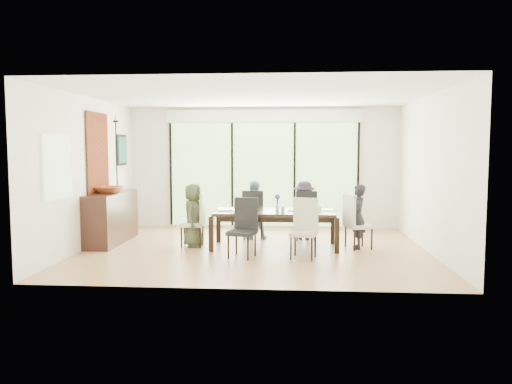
# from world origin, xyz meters

# --- Properties ---
(floor) EXTENTS (6.00, 5.00, 0.01)m
(floor) POSITION_xyz_m (0.00, 0.00, -0.01)
(floor) COLOR #955F3B
(floor) RESTS_ON ground
(ceiling) EXTENTS (6.00, 5.00, 0.01)m
(ceiling) POSITION_xyz_m (0.00, 0.00, 2.71)
(ceiling) COLOR white
(ceiling) RESTS_ON wall_back
(wall_back) EXTENTS (6.00, 0.02, 2.70)m
(wall_back) POSITION_xyz_m (0.00, 2.51, 1.35)
(wall_back) COLOR silver
(wall_back) RESTS_ON floor
(wall_front) EXTENTS (6.00, 0.02, 2.70)m
(wall_front) POSITION_xyz_m (0.00, -2.51, 1.35)
(wall_front) COLOR silver
(wall_front) RESTS_ON floor
(wall_left) EXTENTS (0.02, 5.00, 2.70)m
(wall_left) POSITION_xyz_m (-3.01, 0.00, 1.35)
(wall_left) COLOR silver
(wall_left) RESTS_ON floor
(wall_right) EXTENTS (0.02, 5.00, 2.70)m
(wall_right) POSITION_xyz_m (3.01, 0.00, 1.35)
(wall_right) COLOR silver
(wall_right) RESTS_ON floor
(glass_doors) EXTENTS (4.20, 0.02, 2.30)m
(glass_doors) POSITION_xyz_m (0.00, 2.47, 1.20)
(glass_doors) COLOR #598C3F
(glass_doors) RESTS_ON wall_back
(blinds_header) EXTENTS (4.40, 0.06, 0.28)m
(blinds_header) POSITION_xyz_m (0.00, 2.46, 2.50)
(blinds_header) COLOR white
(blinds_header) RESTS_ON wall_back
(mullion_a) EXTENTS (0.05, 0.04, 2.30)m
(mullion_a) POSITION_xyz_m (-2.10, 2.46, 1.20)
(mullion_a) COLOR black
(mullion_a) RESTS_ON wall_back
(mullion_b) EXTENTS (0.05, 0.04, 2.30)m
(mullion_b) POSITION_xyz_m (-0.70, 2.46, 1.20)
(mullion_b) COLOR black
(mullion_b) RESTS_ON wall_back
(mullion_c) EXTENTS (0.05, 0.04, 2.30)m
(mullion_c) POSITION_xyz_m (0.70, 2.46, 1.20)
(mullion_c) COLOR black
(mullion_c) RESTS_ON wall_back
(mullion_d) EXTENTS (0.05, 0.04, 2.30)m
(mullion_d) POSITION_xyz_m (2.10, 2.46, 1.20)
(mullion_d) COLOR black
(mullion_d) RESTS_ON wall_back
(side_window) EXTENTS (0.02, 0.90, 1.00)m
(side_window) POSITION_xyz_m (-2.97, -1.20, 1.50)
(side_window) COLOR #8CAD7F
(side_window) RESTS_ON wall_left
(deck) EXTENTS (6.00, 1.80, 0.10)m
(deck) POSITION_xyz_m (0.00, 3.40, -0.05)
(deck) COLOR brown
(deck) RESTS_ON ground
(rail_top) EXTENTS (6.00, 0.08, 0.06)m
(rail_top) POSITION_xyz_m (0.00, 4.20, 0.55)
(rail_top) COLOR brown
(rail_top) RESTS_ON deck
(foliage_left) EXTENTS (3.20, 3.20, 3.20)m
(foliage_left) POSITION_xyz_m (-1.80, 5.20, 1.44)
(foliage_left) COLOR #14380F
(foliage_left) RESTS_ON ground
(foliage_mid) EXTENTS (4.00, 4.00, 4.00)m
(foliage_mid) POSITION_xyz_m (0.40, 5.80, 1.80)
(foliage_mid) COLOR #14380F
(foliage_mid) RESTS_ON ground
(foliage_right) EXTENTS (2.80, 2.80, 2.80)m
(foliage_right) POSITION_xyz_m (2.20, 5.00, 1.26)
(foliage_right) COLOR #14380F
(foliage_right) RESTS_ON ground
(foliage_far) EXTENTS (3.60, 3.60, 3.60)m
(foliage_far) POSITION_xyz_m (-0.60, 6.50, 1.62)
(foliage_far) COLOR #14380F
(foliage_far) RESTS_ON ground
(table_top) EXTENTS (2.14, 0.98, 0.05)m
(table_top) POSITION_xyz_m (0.34, 0.21, 0.64)
(table_top) COLOR black
(table_top) RESTS_ON floor
(table_apron) EXTENTS (1.96, 0.80, 0.09)m
(table_apron) POSITION_xyz_m (0.34, 0.21, 0.56)
(table_apron) COLOR black
(table_apron) RESTS_ON floor
(table_leg_fl) EXTENTS (0.08, 0.08, 0.61)m
(table_leg_fl) POSITION_xyz_m (-0.74, -0.22, 0.31)
(table_leg_fl) COLOR black
(table_leg_fl) RESTS_ON floor
(table_leg_fr) EXTENTS (0.08, 0.08, 0.61)m
(table_leg_fr) POSITION_xyz_m (1.42, -0.22, 0.31)
(table_leg_fr) COLOR black
(table_leg_fr) RESTS_ON floor
(table_leg_bl) EXTENTS (0.08, 0.08, 0.61)m
(table_leg_bl) POSITION_xyz_m (-0.74, 0.64, 0.31)
(table_leg_bl) COLOR black
(table_leg_bl) RESTS_ON floor
(table_leg_br) EXTENTS (0.08, 0.08, 0.61)m
(table_leg_br) POSITION_xyz_m (1.42, 0.64, 0.31)
(table_leg_br) COLOR black
(table_leg_br) RESTS_ON floor
(chair_left_end) EXTENTS (0.42, 0.42, 0.98)m
(chair_left_end) POSITION_xyz_m (-1.16, 0.21, 0.49)
(chair_left_end) COLOR silver
(chair_left_end) RESTS_ON floor
(chair_right_end) EXTENTS (0.53, 0.53, 0.98)m
(chair_right_end) POSITION_xyz_m (1.84, 0.21, 0.49)
(chair_right_end) COLOR silver
(chair_right_end) RESTS_ON floor
(chair_far_left) EXTENTS (0.42, 0.42, 0.98)m
(chair_far_left) POSITION_xyz_m (-0.11, 1.06, 0.49)
(chair_far_left) COLOR black
(chair_far_left) RESTS_ON floor
(chair_far_right) EXTENTS (0.48, 0.48, 0.98)m
(chair_far_right) POSITION_xyz_m (0.89, 1.06, 0.49)
(chair_far_right) COLOR black
(chair_far_right) RESTS_ON floor
(chair_near_left) EXTENTS (0.51, 0.51, 0.98)m
(chair_near_left) POSITION_xyz_m (-0.16, -0.66, 0.49)
(chair_near_left) COLOR black
(chair_near_left) RESTS_ON floor
(chair_near_right) EXTENTS (0.49, 0.49, 0.98)m
(chair_near_right) POSITION_xyz_m (0.84, -0.66, 0.49)
(chair_near_right) COLOR beige
(chair_near_right) RESTS_ON floor
(person_left_end) EXTENTS (0.38, 0.56, 1.15)m
(person_left_end) POSITION_xyz_m (-1.14, 0.21, 0.57)
(person_left_end) COLOR #3D472F
(person_left_end) RESTS_ON floor
(person_right_end) EXTENTS (0.36, 0.55, 1.15)m
(person_right_end) POSITION_xyz_m (1.82, 0.21, 0.57)
(person_right_end) COLOR black
(person_right_end) RESTS_ON floor
(person_far_left) EXTENTS (0.60, 0.46, 1.15)m
(person_far_left) POSITION_xyz_m (-0.11, 1.04, 0.57)
(person_far_left) COLOR #779AAC
(person_far_left) RESTS_ON floor
(person_far_right) EXTENTS (0.56, 0.38, 1.15)m
(person_far_right) POSITION_xyz_m (0.89, 1.04, 0.57)
(person_far_right) COLOR #281E2E
(person_far_right) RESTS_ON floor
(placemat_left) EXTENTS (0.39, 0.28, 0.01)m
(placemat_left) POSITION_xyz_m (-0.61, 0.21, 0.67)
(placemat_left) COLOR #8FB23F
(placemat_left) RESTS_ON table_top
(placemat_right) EXTENTS (0.39, 0.28, 0.01)m
(placemat_right) POSITION_xyz_m (1.29, 0.21, 0.67)
(placemat_right) COLOR #83AE3E
(placemat_right) RESTS_ON table_top
(placemat_far_l) EXTENTS (0.39, 0.28, 0.01)m
(placemat_far_l) POSITION_xyz_m (-0.11, 0.61, 0.67)
(placemat_far_l) COLOR #87B13F
(placemat_far_l) RESTS_ON table_top
(placemat_far_r) EXTENTS (0.39, 0.28, 0.01)m
(placemat_far_r) POSITION_xyz_m (0.89, 0.61, 0.67)
(placemat_far_r) COLOR #73AC3D
(placemat_far_r) RESTS_ON table_top
(placemat_paper) EXTENTS (0.39, 0.28, 0.01)m
(placemat_paper) POSITION_xyz_m (-0.21, -0.09, 0.67)
(placemat_paper) COLOR white
(placemat_paper) RESTS_ON table_top
(tablet_far_l) EXTENTS (0.23, 0.16, 0.01)m
(tablet_far_l) POSITION_xyz_m (-0.01, 0.56, 0.68)
(tablet_far_l) COLOR black
(tablet_far_l) RESTS_ON table_top
(tablet_far_r) EXTENTS (0.21, 0.15, 0.01)m
(tablet_far_r) POSITION_xyz_m (0.84, 0.56, 0.68)
(tablet_far_r) COLOR black
(tablet_far_r) RESTS_ON table_top
(papers) EXTENTS (0.27, 0.20, 0.00)m
(papers) POSITION_xyz_m (1.04, 0.16, 0.67)
(papers) COLOR white
(papers) RESTS_ON table_top
(platter_base) EXTENTS (0.23, 0.23, 0.02)m
(platter_base) POSITION_xyz_m (-0.21, -0.09, 0.68)
(platter_base) COLOR white
(platter_base) RESTS_ON table_top
(platter_snacks) EXTENTS (0.18, 0.18, 0.01)m
(platter_snacks) POSITION_xyz_m (-0.21, -0.09, 0.70)
(platter_snacks) COLOR orange
(platter_snacks) RESTS_ON table_top
(vase) EXTENTS (0.07, 0.07, 0.11)m
(vase) POSITION_xyz_m (0.39, 0.26, 0.72)
(vase) COLOR silver
(vase) RESTS_ON table_top
(hyacinth_stems) EXTENTS (0.04, 0.04, 0.14)m
(hyacinth_stems) POSITION_xyz_m (0.39, 0.26, 0.83)
(hyacinth_stems) COLOR #337226
(hyacinth_stems) RESTS_ON table_top
(hyacinth_blooms) EXTENTS (0.10, 0.10, 0.10)m
(hyacinth_blooms) POSITION_xyz_m (0.39, 0.26, 0.92)
(hyacinth_blooms) COLOR #4746AF
(hyacinth_blooms) RESTS_ON table_top
(laptop) EXTENTS (0.33, 0.26, 0.02)m
(laptop) POSITION_xyz_m (-0.51, 0.11, 0.68)
(laptop) COLOR silver
(laptop) RESTS_ON table_top
(cup_a) EXTENTS (0.16, 0.16, 0.09)m
(cup_a) POSITION_xyz_m (-0.36, 0.36, 0.71)
(cup_a) COLOR white
(cup_a) RESTS_ON table_top
(cup_b) EXTENTS (0.11, 0.11, 0.08)m
(cup_b) POSITION_xyz_m (0.49, 0.11, 0.71)
(cup_b) COLOR white
(cup_b) RESTS_ON table_top
(cup_c) EXTENTS (0.15, 0.15, 0.09)m
(cup_c) POSITION_xyz_m (1.14, 0.31, 0.71)
(cup_c) COLOR white
(cup_c) RESTS_ON table_top
(book) EXTENTS (0.18, 0.23, 0.02)m
(book) POSITION_xyz_m (0.59, 0.26, 0.68)
(book) COLOR white
(book) RESTS_ON table_top
(sideboard) EXTENTS (0.48, 1.70, 0.96)m
(sideboard) POSITION_xyz_m (-2.76, 0.45, 0.48)
(sideboard) COLOR black
(sideboard) RESTS_ON floor
(bowl) EXTENTS (0.51, 0.51, 0.12)m
(bowl) POSITION_xyz_m (-2.76, 0.35, 1.02)
(bowl) COLOR brown
(bowl) RESTS_ON sideboard
(candlestick_base) EXTENTS (0.11, 0.11, 0.04)m
(candlestick_base) POSITION_xyz_m (-2.76, 0.80, 0.98)
(candlestick_base) COLOR black
(candlestick_base) RESTS_ON sideboard
(candlestick_shaft) EXTENTS (0.03, 0.03, 1.33)m
(candlestick_shaft) POSITION_xyz_m (-2.76, 0.80, 1.65)
(candlestick_shaft) COLOR black
(candlestick_shaft) RESTS_ON sideboard
(candlestick_pan) EXTENTS (0.11, 0.11, 0.03)m
(candlestick_pan) POSITION_xyz_m (-2.76, 0.80, 2.30)
(candlestick_pan) COLOR black
(candlestick_pan) RESTS_ON sideboard
(candle) EXTENTS (0.04, 0.04, 0.11)m
(candle) POSITION_xyz_m (-2.76, 0.80, 2.37)
(candle) COLOR silver
(candle) RESTS_ON sideboard
(tapestry) EXTENTS (0.02, 1.00, 1.50)m
(tapestry) POSITION_xyz_m (-2.97, 0.40, 1.70)
(tapestry) COLOR #953415
(tapestry) RESTS_ON wall_left
(art_frame) EXTENTS (0.03, 0.55, 0.65)m
(art_frame) POSITION_xyz_m (-2.97, 1.70, 1.75)
(art_frame) COLOR black
(art_frame) RESTS_ON wall_left
(art_canvas) EXTENTS (0.01, 0.45, 0.55)m
(art_canvas) POSITION_xyz_m (-2.95, 1.70, 1.75)
(art_canvas) COLOR #184E4A
(art_canvas) RESTS_ON wall_left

